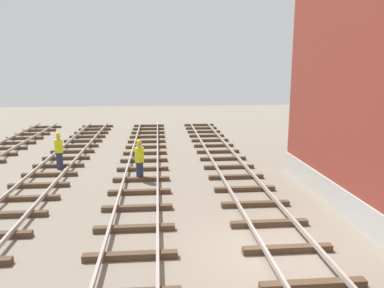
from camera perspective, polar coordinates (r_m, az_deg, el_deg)
The scene contains 5 objects.
ground_plane at distance 10.95m, azimuth 11.52°, elevation -15.79°, with size 80.00×80.00×0.00m, color slate.
track_near_building at distance 11.05m, azimuth 14.21°, elevation -14.91°, with size 2.50×46.97×0.32m.
track_centre at distance 10.52m, azimuth -9.28°, elevation -16.11°, with size 2.50×46.97×0.32m.
track_worker_foreground at distance 16.93m, azimuth -7.93°, elevation -2.42°, with size 0.40×0.40×1.87m.
track_worker_distant at distance 19.74m, azimuth -19.42°, elevation -0.97°, with size 0.40×0.40×1.87m.
Camera 1 is at (-2.95, -9.29, 4.99)m, focal length 35.38 mm.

